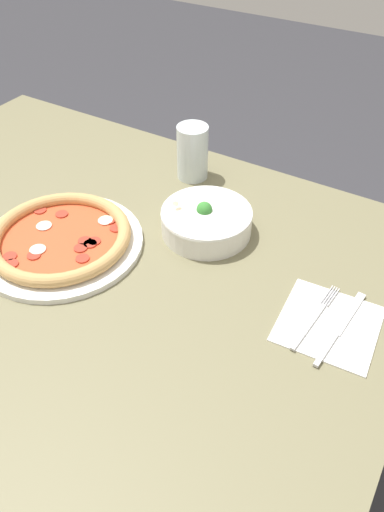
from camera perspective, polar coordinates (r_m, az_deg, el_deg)
The scene contains 8 objects.
ground_plane at distance 1.61m, azimuth -8.04°, elevation -19.61°, with size 8.00×8.00×0.00m, color #333338.
dining_table at distance 1.09m, azimuth -11.22°, elevation -2.86°, with size 1.27×0.90×0.75m.
pizza at distance 1.02m, azimuth -14.79°, elevation 1.91°, with size 0.32×0.32×0.04m.
bowl at distance 1.01m, azimuth 1.61°, elevation 4.17°, with size 0.19×0.19×0.07m.
napkin at distance 0.88m, azimuth 15.33°, elevation -7.50°, with size 0.17×0.17×0.00m.
fork at distance 0.88m, azimuth 13.86°, elevation -6.84°, with size 0.03×0.17×0.00m.
knife at distance 0.87m, azimuth 16.39°, elevation -8.17°, with size 0.03×0.19×0.01m.
glass at distance 1.17m, azimuth 0.06°, elevation 11.77°, with size 0.07×0.07×0.13m.
Camera 1 is at (0.57, -0.54, 1.40)m, focal length 35.00 mm.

